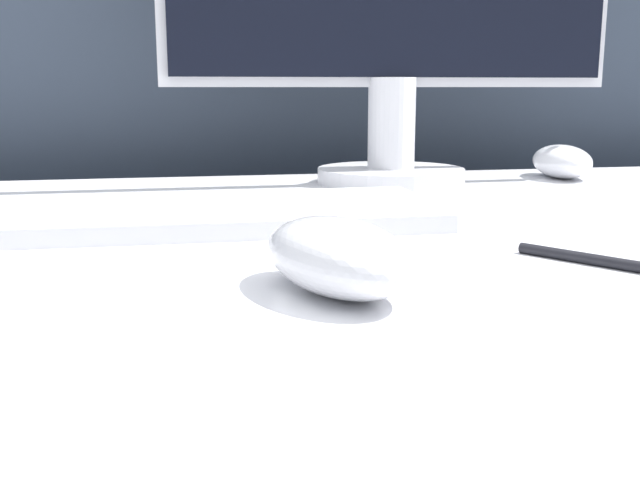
# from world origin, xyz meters

# --- Properties ---
(partition_panel) EXTENTS (5.00, 0.03, 1.01)m
(partition_panel) POSITION_xyz_m (0.00, 0.66, 0.50)
(partition_panel) COLOR #333D4C
(partition_panel) RESTS_ON ground_plane
(computer_mouse_near) EXTENTS (0.11, 0.14, 0.05)m
(computer_mouse_near) POSITION_xyz_m (-0.00, -0.10, 0.74)
(computer_mouse_near) COLOR silver
(computer_mouse_near) RESTS_ON desk
(keyboard) EXTENTS (0.42, 0.14, 0.02)m
(keyboard) POSITION_xyz_m (-0.07, 0.13, 0.73)
(keyboard) COLOR silver
(keyboard) RESTS_ON desk
(computer_mouse_far) EXTENTS (0.09, 0.13, 0.05)m
(computer_mouse_far) POSITION_xyz_m (0.43, 0.41, 0.74)
(computer_mouse_far) COLOR white
(computer_mouse_far) RESTS_ON desk
(pen) EXTENTS (0.09, 0.12, 0.01)m
(pen) POSITION_xyz_m (0.20, -0.08, 0.73)
(pen) COLOR black
(pen) RESTS_ON desk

